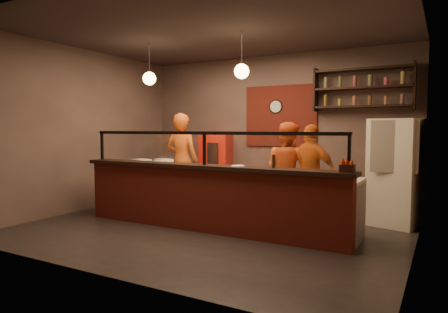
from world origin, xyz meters
The scene contains 29 objects.
floor centered at (0.00, 0.00, 0.00)m, with size 6.00×6.00×0.00m, color black.
ceiling centered at (0.00, 0.00, 3.20)m, with size 6.00×6.00×0.00m, color #382E2B.
wall_back centered at (0.00, 2.50, 1.60)m, with size 6.00×6.00×0.00m, color brown.
wall_left centered at (-3.00, 0.00, 1.60)m, with size 5.00×5.00×0.00m, color brown.
wall_right centered at (3.00, 0.00, 1.60)m, with size 5.00×5.00×0.00m, color brown.
wall_front centered at (0.00, -2.50, 1.60)m, with size 6.00×6.00×0.00m, color brown.
brick_patch centered at (0.20, 2.47, 1.90)m, with size 1.60×0.04×1.30m, color maroon.
service_counter centered at (0.00, -0.30, 0.50)m, with size 4.60×0.25×1.00m, color maroon.
counter_ledge centered at (0.00, -0.30, 1.03)m, with size 4.70×0.37×0.06m, color black.
worktop_cabinet centered at (0.00, 0.20, 0.42)m, with size 4.60×0.75×0.85m, color gray.
worktop centered at (0.00, 0.20, 0.88)m, with size 4.60×0.75×0.05m, color white.
sneeze_guard centered at (0.00, -0.30, 1.37)m, with size 4.50×0.05×0.52m.
wall_shelving centered at (1.90, 2.32, 2.40)m, with size 1.84×0.28×0.85m.
wall_clock centered at (0.10, 2.46, 2.10)m, with size 0.30×0.30×0.04m, color black.
pendant_left centered at (-1.50, 0.20, 2.55)m, with size 0.24×0.24×0.77m.
pendant_right centered at (0.40, 0.20, 2.55)m, with size 0.24×0.24×0.77m.
cook_left centered at (-1.46, 1.16, 0.97)m, with size 0.71×0.47×1.95m, color orange.
cook_mid centered at (0.82, 1.20, 0.87)m, with size 0.85×0.66×1.75m, color #D24A13.
cook_right centered at (1.28, 1.15, 0.85)m, with size 1.00×0.42×1.71m, color #C55412.
fridge centered at (2.60, 1.58, 0.90)m, with size 0.75×0.70×1.79m, color beige.
red_cooler centered at (-1.22, 2.15, 0.74)m, with size 0.64×0.58×1.48m, color red.
pizza_dough centered at (0.05, 0.20, 0.91)m, with size 0.51×0.51×0.01m, color white.
prep_tub_a centered at (-1.66, 0.14, 0.98)m, with size 0.32×0.25×0.16m, color silver.
prep_tub_b centered at (-1.33, 0.39, 0.98)m, with size 0.31×0.25×0.16m, color silver.
prep_tub_c centered at (-1.23, 0.09, 0.97)m, with size 0.27×0.22×0.14m, color silver.
rolling_pin centered at (-0.65, 0.19, 0.93)m, with size 0.05×0.05×0.31m, color yellow.
condiment_caddy centered at (2.20, -0.30, 1.11)m, with size 0.18×0.14×0.10m, color black.
pepper_mill centered at (1.15, -0.26, 1.16)m, with size 0.04×0.04×0.19m, color black.
small_plate centered at (0.58, -0.29, 1.07)m, with size 0.20×0.20×0.01m, color white.
Camera 1 is at (3.31, -5.62, 1.63)m, focal length 32.00 mm.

